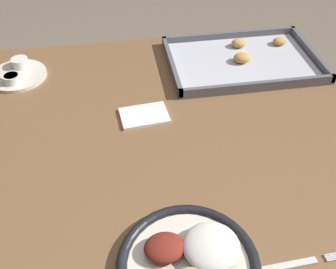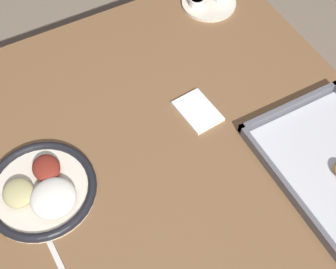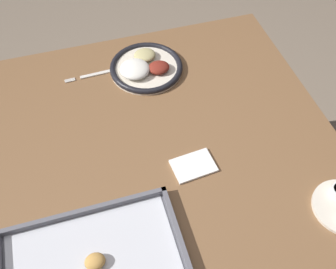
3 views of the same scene
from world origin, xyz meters
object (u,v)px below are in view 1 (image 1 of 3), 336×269
(saucer_plate, at_px, (17,74))
(napkin, at_px, (144,116))
(fork, at_px, (283,266))
(baking_tray, at_px, (243,60))
(dinner_plate, at_px, (190,263))

(saucer_plate, xyz_separation_m, napkin, (0.33, -0.24, -0.01))
(fork, distance_m, baking_tray, 0.67)
(dinner_plate, height_order, saucer_plate, dinner_plate)
(dinner_plate, distance_m, baking_tray, 0.69)
(baking_tray, distance_m, napkin, 0.38)
(fork, height_order, saucer_plate, saucer_plate)
(dinner_plate, distance_m, fork, 0.16)
(dinner_plate, xyz_separation_m, fork, (0.16, -0.03, -0.01))
(baking_tray, bearing_deg, dinner_plate, -114.87)
(dinner_plate, relative_size, saucer_plate, 1.54)
(baking_tray, xyz_separation_m, napkin, (-0.32, -0.21, -0.00))
(saucer_plate, relative_size, baking_tray, 0.37)
(dinner_plate, height_order, fork, dinner_plate)
(fork, bearing_deg, dinner_plate, 168.33)
(saucer_plate, distance_m, napkin, 0.41)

